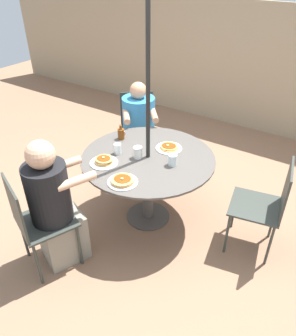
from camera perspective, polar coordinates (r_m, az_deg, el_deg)
name	(u,v)px	position (r m, az deg, el deg)	size (l,w,h in m)	color
ground_plane	(148,216)	(3.54, 0.00, -8.39)	(12.00, 12.00, 0.00)	#8C664C
back_fence	(248,69)	(5.31, 16.99, 16.22)	(10.00, 0.06, 1.84)	tan
patio_table	(148,168)	(3.17, 0.00, -0.03)	(1.27, 1.27, 0.75)	#4C4742
umbrella_pole	(148,117)	(2.91, 0.00, 8.83)	(0.04, 0.04, 2.31)	black
patio_chair_north	(35,219)	(2.86, -19.11, -8.37)	(0.57, 0.57, 0.93)	#333833
diner_north	(55,209)	(2.88, -15.90, -6.88)	(0.50, 0.58, 1.21)	gray
patio_chair_east	(267,203)	(3.05, 20.05, -5.71)	(0.51, 0.51, 0.93)	#333833
patio_chair_south	(138,125)	(4.18, -1.80, 7.53)	(0.61, 0.61, 0.93)	#333833
diner_south	(139,133)	(4.03, -1.56, 6.08)	(0.62, 0.63, 1.14)	#3D3D42
pancake_plate_a	(104,161)	(3.01, -7.71, 1.18)	(0.26, 0.26, 0.06)	white
pancake_plate_b	(169,148)	(3.22, 3.68, 3.58)	(0.26, 0.26, 0.04)	white
pancake_plate_c	(123,181)	(2.74, -4.45, -2.25)	(0.26, 0.26, 0.05)	white
syrup_bottle	(121,133)	(3.39, -4.71, 6.02)	(0.09, 0.07, 0.15)	brown
coffee_cup	(138,152)	(3.05, -1.79, 2.73)	(0.09, 0.09, 0.11)	white
drinking_glass_a	(118,149)	(3.14, -5.31, 3.36)	(0.07, 0.07, 0.10)	silver
drinking_glass_b	(172,160)	(2.95, 4.25, 1.39)	(0.08, 0.08, 0.11)	silver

